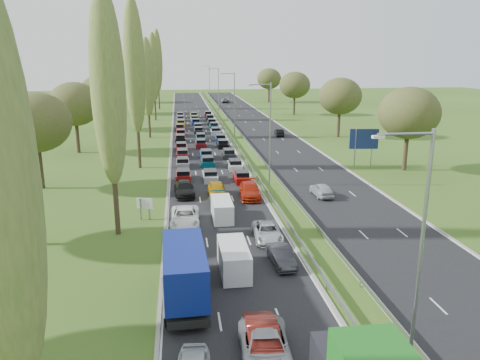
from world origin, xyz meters
TOP-DOWN VIEW (x-y plane):
  - ground at (4.50, 80.00)m, footprint 260.00×260.00m
  - near_carriageway at (-2.25, 82.50)m, footprint 10.50×215.00m
  - far_carriageway at (11.25, 82.50)m, footprint 10.50×215.00m
  - central_reservation at (4.50, 82.50)m, footprint 2.36×215.00m
  - lamp_columns at (4.50, 78.00)m, footprint 0.18×140.18m
  - poplar_row at (-11.50, 68.17)m, footprint 2.80×127.80m
  - woodland_left at (-22.00, 62.63)m, footprint 8.00×166.00m
  - woodland_right at (24.00, 66.67)m, footprint 8.00×153.00m
  - traffic_queue_fill at (-2.20, 77.19)m, footprint 9.00×68.52m
  - near_car_2 at (-5.71, 30.38)m, footprint 2.69×5.60m
  - near_car_3 at (-5.64, 39.91)m, footprint 2.38×5.26m
  - near_car_5 at (-2.06, 10.67)m, footprint 1.78×4.80m
  - near_car_6 at (-2.05, 10.04)m, footprint 2.98×5.73m
  - near_car_7 at (-2.16, 34.74)m, footprint 1.89×4.62m
  - near_car_8 at (-2.11, 38.88)m, footprint 1.97×4.72m
  - near_car_9 at (1.16, 21.08)m, footprint 1.67×4.12m
  - near_car_10 at (1.06, 25.98)m, footprint 2.44×4.94m
  - near_car_11 at (1.40, 38.21)m, footprint 2.55×5.48m
  - near_car_12 at (1.47, 38.08)m, footprint 1.74×4.29m
  - far_car_0 at (9.31, 37.68)m, footprint 1.87×4.29m
  - far_car_1 at (13.11, 77.65)m, footprint 1.62×4.11m
  - far_car_2 at (9.47, 145.87)m, footprint 3.01×5.93m
  - blue_lorry at (-5.92, 17.06)m, footprint 2.49×8.96m
  - white_van_front at (-2.44, 20.50)m, footprint 1.96×4.99m
  - white_van_rear at (-2.22, 31.84)m, footprint 1.81×4.61m
  - info_sign at (-9.40, 32.36)m, footprint 1.47×0.50m
  - direction_sign at (19.40, 51.25)m, footprint 3.98×0.57m

SIDE VIEW (x-z plane):
  - ground at x=4.50m, z-range 0.00..0.00m
  - near_carriageway at x=-2.25m, z-range -0.02..0.02m
  - far_carriageway at x=11.25m, z-range -0.02..0.02m
  - traffic_queue_fill at x=-2.20m, z-range 0.04..0.84m
  - central_reservation at x=4.50m, z-range 0.39..0.71m
  - near_car_9 at x=1.16m, z-range 0.02..1.35m
  - far_car_1 at x=13.11m, z-range 0.02..1.35m
  - near_car_7 at x=-2.16m, z-range 0.02..1.36m
  - near_car_10 at x=1.06m, z-range 0.02..1.37m
  - far_car_0 at x=9.31m, z-range 0.02..1.46m
  - near_car_12 at x=1.47m, z-range 0.02..1.48m
  - near_car_3 at x=-5.64m, z-range 0.02..1.51m
  - near_car_2 at x=-5.71m, z-range 0.02..1.56m
  - near_car_6 at x=-2.05m, z-range 0.02..1.56m
  - near_car_11 at x=1.40m, z-range 0.02..1.57m
  - near_car_5 at x=-2.06m, z-range 0.02..1.59m
  - near_car_8 at x=-2.11m, z-range 0.02..1.62m
  - far_car_2 at x=9.47m, z-range 0.02..1.63m
  - white_van_rear at x=-2.22m, z-range 0.03..1.88m
  - white_van_front at x=-2.44m, z-range 0.03..2.03m
  - info_sign at x=-9.40m, z-range 0.32..2.42m
  - blue_lorry at x=-5.92m, z-range 0.07..3.86m
  - direction_sign at x=19.40m, z-range 0.97..6.17m
  - lamp_columns at x=4.50m, z-range 0.00..12.00m
  - woodland_right at x=24.00m, z-range 2.13..13.23m
  - woodland_left at x=-22.00m, z-range 2.13..13.23m
  - poplar_row at x=-11.50m, z-range 1.17..23.61m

